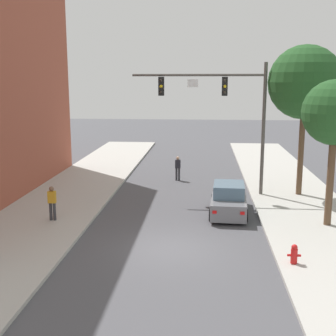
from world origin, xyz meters
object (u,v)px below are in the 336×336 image
(traffic_signal_mast, at_px, (225,103))
(car_lead_grey, at_px, (229,200))
(pedestrian_sidewalk_left_walker, at_px, (52,201))
(street_tree_second, at_px, (305,83))
(fire_hydrant, at_px, (294,254))
(street_tree_nearest, at_px, (335,114))
(pedestrian_crossing_road, at_px, (178,167))

(traffic_signal_mast, relative_size, car_lead_grey, 1.75)
(pedestrian_sidewalk_left_walker, bearing_deg, car_lead_grey, 14.81)
(pedestrian_sidewalk_left_walker, relative_size, street_tree_second, 0.19)
(pedestrian_sidewalk_left_walker, bearing_deg, traffic_signal_mast, 35.19)
(fire_hydrant, height_order, street_tree_nearest, street_tree_nearest)
(street_tree_nearest, relative_size, street_tree_second, 0.78)
(traffic_signal_mast, relative_size, street_tree_nearest, 1.15)
(car_lead_grey, distance_m, street_tree_nearest, 6.56)
(car_lead_grey, bearing_deg, fire_hydrant, -72.47)
(car_lead_grey, height_order, street_tree_nearest, street_tree_nearest)
(pedestrian_sidewalk_left_walker, bearing_deg, street_tree_nearest, 1.78)
(traffic_signal_mast, xyz_separation_m, pedestrian_sidewalk_left_walker, (-8.24, -5.81, -4.33))
(fire_hydrant, bearing_deg, street_tree_second, 77.71)
(car_lead_grey, bearing_deg, pedestrian_sidewalk_left_walker, -165.19)
(pedestrian_sidewalk_left_walker, xyz_separation_m, pedestrian_crossing_road, (5.34, 9.66, -0.15))
(traffic_signal_mast, distance_m, street_tree_second, 4.52)
(traffic_signal_mast, bearing_deg, pedestrian_crossing_road, 127.04)
(car_lead_grey, distance_m, pedestrian_sidewalk_left_walker, 8.66)
(car_lead_grey, relative_size, street_tree_nearest, 0.66)
(car_lead_grey, xyz_separation_m, street_tree_nearest, (4.42, -1.81, 4.50))
(traffic_signal_mast, xyz_separation_m, street_tree_nearest, (4.54, -5.42, -0.16))
(traffic_signal_mast, bearing_deg, street_tree_nearest, -50.04)
(fire_hydrant, bearing_deg, traffic_signal_mast, 102.10)
(traffic_signal_mast, height_order, pedestrian_crossing_road, traffic_signal_mast)
(fire_hydrant, bearing_deg, car_lead_grey, 107.53)
(traffic_signal_mast, xyz_separation_m, pedestrian_crossing_road, (-2.91, 3.85, -4.48))
(car_lead_grey, bearing_deg, street_tree_second, 41.48)
(street_tree_nearest, bearing_deg, street_tree_second, 91.72)
(street_tree_nearest, bearing_deg, car_lead_grey, 157.68)
(car_lead_grey, relative_size, fire_hydrant, 6.00)
(pedestrian_crossing_road, relative_size, fire_hydrant, 2.28)
(car_lead_grey, relative_size, pedestrian_sidewalk_left_walker, 2.63)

